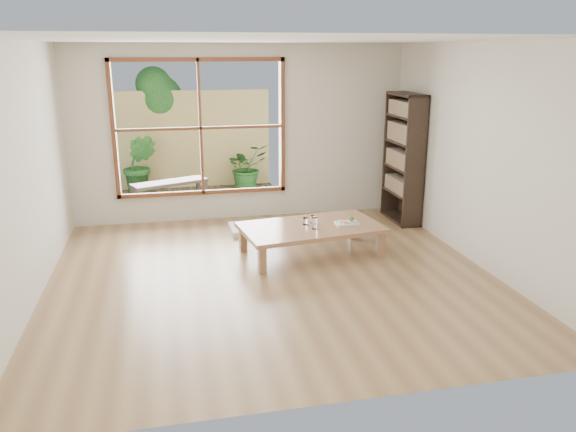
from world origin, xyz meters
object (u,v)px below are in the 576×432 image
low_table (311,229)px  bookshelf (404,158)px  food_tray (348,222)px  garden_bench (170,185)px

low_table → bookshelf: 2.16m
food_tray → garden_bench: food_tray is taller
low_table → garden_bench: garden_bench is taller
low_table → food_tray: size_ratio=6.36×
low_table → garden_bench: (-1.71, 2.73, 0.02)m
bookshelf → garden_bench: bookshelf is taller
low_table → garden_bench: 3.22m
low_table → food_tray: (0.48, -0.01, 0.07)m
food_tray → garden_bench: 3.51m
low_table → garden_bench: size_ratio=1.44×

